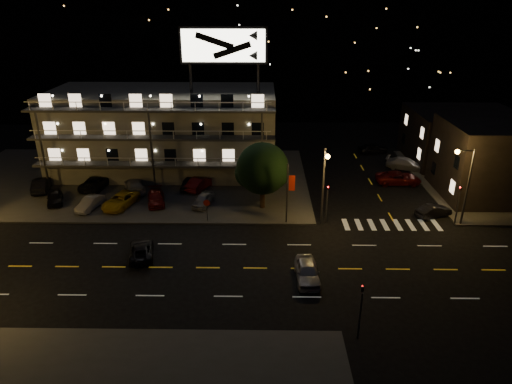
{
  "coord_description": "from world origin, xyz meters",
  "views": [
    {
      "loc": [
        2.55,
        -32.88,
        20.94
      ],
      "look_at": [
        1.95,
        8.0,
        3.59
      ],
      "focal_mm": 32.0,
      "sensor_mm": 36.0,
      "label": 1
    }
  ],
  "objects_px": {
    "lot_car_2": "(121,200)",
    "side_car_0": "(434,211)",
    "road_car_east": "(307,271)",
    "road_car_west": "(141,250)",
    "lot_car_4": "(203,199)",
    "tree": "(262,170)",
    "lot_car_7": "(135,186)"
  },
  "relations": [
    {
      "from": "side_car_0",
      "to": "lot_car_2",
      "type": "bearing_deg",
      "value": 63.18
    },
    {
      "from": "tree",
      "to": "road_car_east",
      "type": "xyz_separation_m",
      "value": [
        3.68,
        -13.53,
        -3.67
      ]
    },
    {
      "from": "lot_car_4",
      "to": "road_car_east",
      "type": "bearing_deg",
      "value": -39.16
    },
    {
      "from": "lot_car_2",
      "to": "road_car_west",
      "type": "height_order",
      "value": "lot_car_2"
    },
    {
      "from": "lot_car_2",
      "to": "side_car_0",
      "type": "bearing_deg",
      "value": 13.44
    },
    {
      "from": "lot_car_2",
      "to": "lot_car_7",
      "type": "distance_m",
      "value": 4.23
    },
    {
      "from": "road_car_west",
      "to": "tree",
      "type": "bearing_deg",
      "value": -148.97
    },
    {
      "from": "lot_car_2",
      "to": "road_car_east",
      "type": "bearing_deg",
      "value": -18.98
    },
    {
      "from": "tree",
      "to": "road_car_west",
      "type": "distance_m",
      "value": 15.14
    },
    {
      "from": "tree",
      "to": "lot_car_2",
      "type": "distance_m",
      "value": 15.71
    },
    {
      "from": "lot_car_7",
      "to": "side_car_0",
      "type": "relative_size",
      "value": 1.28
    },
    {
      "from": "tree",
      "to": "lot_car_2",
      "type": "height_order",
      "value": "tree"
    },
    {
      "from": "tree",
      "to": "lot_car_4",
      "type": "xyz_separation_m",
      "value": [
        -6.4,
        0.46,
        -3.63
      ]
    },
    {
      "from": "lot_car_7",
      "to": "side_car_0",
      "type": "xyz_separation_m",
      "value": [
        32.73,
        -5.98,
        -0.23
      ]
    },
    {
      "from": "road_car_east",
      "to": "lot_car_4",
      "type": "bearing_deg",
      "value": 123.87
    },
    {
      "from": "lot_car_7",
      "to": "road_car_west",
      "type": "bearing_deg",
      "value": 84.27
    },
    {
      "from": "lot_car_4",
      "to": "lot_car_7",
      "type": "bearing_deg",
      "value": 171.33
    },
    {
      "from": "lot_car_2",
      "to": "lot_car_7",
      "type": "height_order",
      "value": "lot_car_7"
    },
    {
      "from": "lot_car_2",
      "to": "side_car_0",
      "type": "distance_m",
      "value": 33.19
    },
    {
      "from": "lot_car_7",
      "to": "road_car_west",
      "type": "height_order",
      "value": "lot_car_7"
    },
    {
      "from": "lot_car_2",
      "to": "road_car_west",
      "type": "bearing_deg",
      "value": -48.53
    },
    {
      "from": "side_car_0",
      "to": "road_car_west",
      "type": "xyz_separation_m",
      "value": [
        -28.43,
        -8.35,
        -0.04
      ]
    },
    {
      "from": "lot_car_4",
      "to": "side_car_0",
      "type": "relative_size",
      "value": 0.98
    },
    {
      "from": "tree",
      "to": "lot_car_2",
      "type": "bearing_deg",
      "value": -179.96
    },
    {
      "from": "lot_car_4",
      "to": "road_car_east",
      "type": "relative_size",
      "value": 0.85
    },
    {
      "from": "lot_car_7",
      "to": "road_car_east",
      "type": "xyz_separation_m",
      "value": [
        18.56,
        -17.73,
        -0.11
      ]
    },
    {
      "from": "road_car_west",
      "to": "road_car_east",
      "type": "bearing_deg",
      "value": 153.86
    },
    {
      "from": "lot_car_2",
      "to": "lot_car_7",
      "type": "bearing_deg",
      "value": 100.85
    },
    {
      "from": "tree",
      "to": "road_car_east",
      "type": "distance_m",
      "value": 14.5
    },
    {
      "from": "road_car_east",
      "to": "road_car_west",
      "type": "relative_size",
      "value": 1.02
    },
    {
      "from": "lot_car_7",
      "to": "side_car_0",
      "type": "distance_m",
      "value": 33.27
    },
    {
      "from": "lot_car_2",
      "to": "lot_car_4",
      "type": "bearing_deg",
      "value": 19.55
    }
  ]
}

